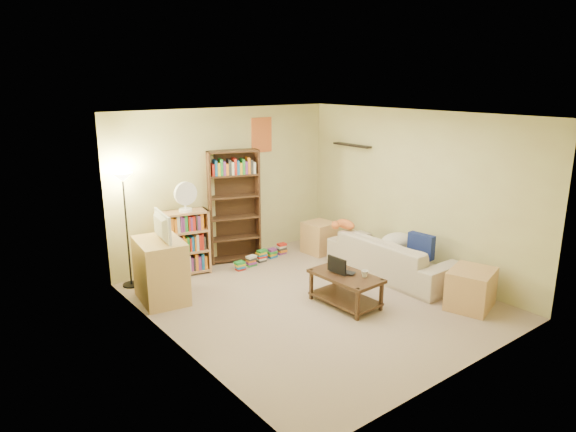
{
  "coord_description": "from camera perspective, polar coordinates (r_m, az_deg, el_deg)",
  "views": [
    {
      "loc": [
        -4.24,
        -4.9,
        2.94
      ],
      "look_at": [
        0.07,
        0.67,
        1.05
      ],
      "focal_mm": 32.0,
      "sensor_mm": 36.0,
      "label": 1
    }
  ],
  "objects": [
    {
      "name": "mug",
      "position": [
        6.81,
        8.52,
        -6.36
      ],
      "size": [
        0.11,
        0.11,
        0.09
      ],
      "primitive_type": "imported",
      "rotation": [
        0.0,
        0.0,
        0.06
      ],
      "color": "silver",
      "rests_on": "coffee_table"
    },
    {
      "name": "tv_remote",
      "position": [
        7.15,
        5.17,
        -5.49
      ],
      "size": [
        0.11,
        0.18,
        0.02
      ],
      "primitive_type": "cube",
      "rotation": [
        0.0,
        0.0,
        0.34
      ],
      "color": "black",
      "rests_on": "coffee_table"
    },
    {
      "name": "sofa",
      "position": [
        8.02,
        11.48,
        -4.48
      ],
      "size": [
        2.07,
        0.81,
        0.61
      ],
      "primitive_type": "imported",
      "rotation": [
        0.0,
        0.0,
        1.57
      ],
      "color": "beige",
      "rests_on": "ground"
    },
    {
      "name": "laptop_screen",
      "position": [
        6.82,
        5.45,
        -5.47
      ],
      "size": [
        0.03,
        0.32,
        0.21
      ],
      "primitive_type": "cube",
      "rotation": [
        0.0,
        0.0,
        0.04
      ],
      "color": "white",
      "rests_on": "laptop"
    },
    {
      "name": "tall_bookshelf",
      "position": [
        8.38,
        -6.03,
        1.38
      ],
      "size": [
        0.87,
        0.52,
        1.84
      ],
      "rotation": [
        0.0,
        0.0,
        -0.31
      ],
      "color": "#3F2418",
      "rests_on": "ground"
    },
    {
      "name": "book_stacks",
      "position": [
        8.55,
        -2.85,
        -4.48
      ],
      "size": [
        1.15,
        0.35,
        0.2
      ],
      "color": "red",
      "rests_on": "ground"
    },
    {
      "name": "desk_fan",
      "position": [
        7.82,
        -11.32,
        2.15
      ],
      "size": [
        0.36,
        0.2,
        0.46
      ],
      "color": "white",
      "rests_on": "short_bookshelf"
    },
    {
      "name": "side_table",
      "position": [
        8.92,
        3.49,
        -2.4
      ],
      "size": [
        0.5,
        0.5,
        0.54
      ],
      "primitive_type": "cube",
      "rotation": [
        0.0,
        0.0,
        0.07
      ],
      "color": "tan",
      "rests_on": "ground"
    },
    {
      "name": "laptop",
      "position": [
        6.96,
        6.23,
        -6.09
      ],
      "size": [
        0.51,
        0.48,
        0.03
      ],
      "primitive_type": "imported",
      "rotation": [
        0.0,
        0.0,
        2.02
      ],
      "color": "black",
      "rests_on": "coffee_table"
    },
    {
      "name": "cream_blanket",
      "position": [
        8.09,
        11.99,
        -2.71
      ],
      "size": [
        0.56,
        0.4,
        0.24
      ],
      "primitive_type": "ellipsoid",
      "color": "beige",
      "rests_on": "sofa"
    },
    {
      "name": "room",
      "position": [
        6.61,
        3.08,
        3.53
      ],
      "size": [
        4.5,
        4.54,
        2.52
      ],
      "color": "tan",
      "rests_on": "ground"
    },
    {
      "name": "tv_stand",
      "position": [
        7.18,
        -13.94,
        -5.89
      ],
      "size": [
        0.68,
        0.87,
        0.86
      ],
      "primitive_type": "cube",
      "rotation": [
        0.0,
        0.0,
        -0.14
      ],
      "color": "tan",
      "rests_on": "ground"
    },
    {
      "name": "tabby_cat",
      "position": [
        8.23,
        6.21,
        -0.93
      ],
      "size": [
        0.47,
        0.17,
        0.16
      ],
      "color": "orange",
      "rests_on": "sofa"
    },
    {
      "name": "television",
      "position": [
        6.99,
        -14.26,
        -1.17
      ],
      "size": [
        0.68,
        0.27,
        0.38
      ],
      "primitive_type": "imported",
      "rotation": [
        0.0,
        0.0,
        1.43
      ],
      "color": "black",
      "rests_on": "tv_stand"
    },
    {
      "name": "short_bookshelf",
      "position": [
        8.03,
        -11.56,
        -2.96
      ],
      "size": [
        0.83,
        0.46,
        1.0
      ],
      "rotation": [
        0.0,
        0.0,
        -0.2
      ],
      "color": "tan",
      "rests_on": "ground"
    },
    {
      "name": "floor_lamp",
      "position": [
        7.54,
        -17.75,
        2.06
      ],
      "size": [
        0.28,
        0.28,
        1.68
      ],
      "color": "black",
      "rests_on": "ground"
    },
    {
      "name": "end_cabinet",
      "position": [
        7.23,
        19.65,
        -7.63
      ],
      "size": [
        0.75,
        0.68,
        0.52
      ],
      "primitive_type": "cube",
      "rotation": [
        0.0,
        0.0,
        0.3
      ],
      "color": "tan",
      "rests_on": "ground"
    },
    {
      "name": "coffee_table",
      "position": [
        6.93,
        6.41,
        -7.64
      ],
      "size": [
        0.58,
        0.99,
        0.43
      ],
      "rotation": [
        0.0,
        0.0,
        0.04
      ],
      "color": "#3D2917",
      "rests_on": "ground"
    },
    {
      "name": "navy_pillow",
      "position": [
        7.74,
        14.57,
        -3.23
      ],
      "size": [
        0.16,
        0.41,
        0.36
      ],
      "primitive_type": "cube",
      "rotation": [
        0.0,
        0.0,
        1.67
      ],
      "color": "navy",
      "rests_on": "sofa"
    }
  ]
}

